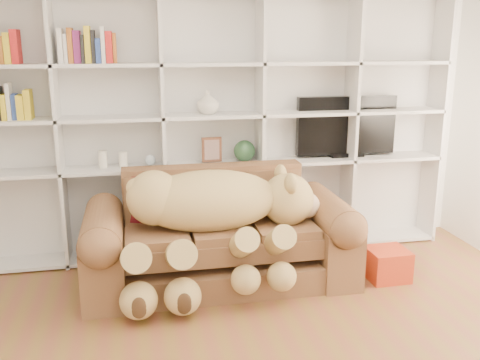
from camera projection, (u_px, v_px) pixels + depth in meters
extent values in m
cube|color=white|center=(209.00, 107.00, 4.94)|extent=(5.00, 0.02, 2.70)
cube|color=silver|center=(210.00, 124.00, 4.95)|extent=(4.40, 0.03, 2.40)
cube|color=silver|center=(59.00, 131.00, 4.54)|extent=(0.03, 0.35, 2.40)
cube|color=silver|center=(163.00, 128.00, 4.71)|extent=(0.03, 0.35, 2.40)
cube|color=silver|center=(260.00, 125.00, 4.88)|extent=(0.03, 0.35, 2.40)
cube|color=silver|center=(350.00, 122.00, 5.05)|extent=(0.03, 0.35, 2.40)
cube|color=silver|center=(435.00, 120.00, 5.22)|extent=(0.03, 0.35, 2.40)
cube|color=silver|center=(214.00, 248.00, 5.09)|extent=(4.40, 0.35, 0.03)
cube|color=silver|center=(213.00, 164.00, 4.88)|extent=(4.40, 0.35, 0.03)
cube|color=silver|center=(212.00, 115.00, 4.77)|extent=(4.40, 0.35, 0.03)
cube|color=silver|center=(211.00, 64.00, 4.65)|extent=(4.40, 0.35, 0.03)
cube|color=brown|center=(220.00, 269.00, 4.43)|extent=(2.07, 0.84, 0.22)
cube|color=brown|center=(220.00, 233.00, 4.33)|extent=(1.54, 0.69, 0.30)
cube|color=brown|center=(213.00, 196.00, 4.65)|extent=(1.54, 0.20, 0.54)
cube|color=brown|center=(105.00, 260.00, 4.22)|extent=(0.32, 0.94, 0.54)
cube|color=brown|center=(327.00, 243.00, 4.57)|extent=(0.32, 0.94, 0.54)
cylinder|color=brown|center=(102.00, 228.00, 4.15)|extent=(0.32, 0.89, 0.32)
cylinder|color=brown|center=(328.00, 213.00, 4.50)|extent=(0.32, 0.89, 0.32)
ellipsoid|color=tan|center=(209.00, 201.00, 4.21)|extent=(1.13, 0.54, 0.49)
sphere|color=tan|center=(154.00, 198.00, 4.12)|extent=(0.43, 0.43, 0.43)
sphere|color=tan|center=(287.00, 199.00, 4.34)|extent=(0.43, 0.43, 0.43)
sphere|color=#CEB388|center=(307.00, 205.00, 4.39)|extent=(0.21, 0.21, 0.21)
sphere|color=#392514|center=(316.00, 206.00, 4.41)|extent=(0.07, 0.07, 0.07)
ellipsoid|color=tan|center=(291.00, 184.00, 4.15)|extent=(0.10, 0.17, 0.17)
ellipsoid|color=tan|center=(281.00, 174.00, 4.44)|extent=(0.10, 0.17, 0.17)
sphere|color=tan|center=(136.00, 188.00, 4.07)|extent=(0.15, 0.15, 0.15)
cylinder|color=tan|center=(242.00, 245.00, 4.01)|extent=(0.18, 0.52, 0.38)
cylinder|color=tan|center=(277.00, 242.00, 4.06)|extent=(0.18, 0.52, 0.38)
cylinder|color=tan|center=(137.00, 258.00, 3.87)|extent=(0.21, 0.60, 0.44)
cylinder|color=tan|center=(179.00, 254.00, 3.93)|extent=(0.21, 0.60, 0.44)
sphere|color=tan|center=(246.00, 280.00, 3.91)|extent=(0.22, 0.22, 0.22)
sphere|color=tan|center=(282.00, 277.00, 3.96)|extent=(0.22, 0.22, 0.22)
sphere|color=tan|center=(139.00, 300.00, 3.78)|extent=(0.27, 0.27, 0.27)
sphere|color=tan|center=(183.00, 296.00, 3.84)|extent=(0.27, 0.27, 0.27)
cube|color=#590F0F|center=(157.00, 202.00, 4.38)|extent=(0.45, 0.34, 0.42)
cube|color=#B43318|center=(387.00, 264.00, 4.48)|extent=(0.33, 0.31, 0.26)
cube|color=black|center=(346.00, 125.00, 5.10)|extent=(0.97, 0.08, 0.56)
cube|color=black|center=(345.00, 154.00, 5.17)|extent=(0.32, 0.18, 0.04)
cube|color=#57311E|center=(212.00, 150.00, 4.85)|extent=(0.18, 0.03, 0.23)
sphere|color=#29502E|center=(244.00, 151.00, 4.91)|extent=(0.20, 0.20, 0.20)
cylinder|color=white|center=(103.00, 159.00, 4.67)|extent=(0.08, 0.08, 0.15)
cylinder|color=white|center=(123.00, 159.00, 4.71)|extent=(0.10, 0.10, 0.13)
sphere|color=silver|center=(150.00, 160.00, 4.76)|extent=(0.09, 0.09, 0.09)
imported|color=beige|center=(208.00, 102.00, 4.73)|extent=(0.22, 0.22, 0.21)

